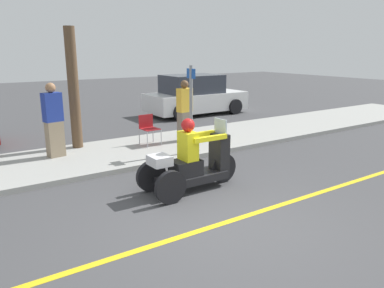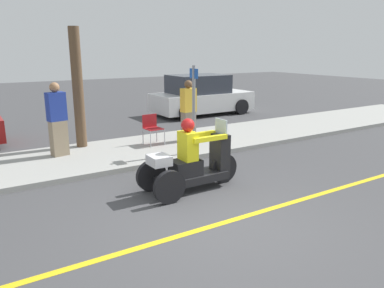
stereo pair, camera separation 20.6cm
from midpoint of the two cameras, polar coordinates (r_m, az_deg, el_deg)
name	(u,v)px [view 1 (the left image)]	position (r m, az deg, el deg)	size (l,w,h in m)	color
ground_plane	(223,223)	(6.11, 3.73, -12.00)	(60.00, 60.00, 0.00)	#424244
lane_stripe	(243,217)	(6.34, 6.80, -10.99)	(24.00, 0.12, 0.01)	gold
sidewalk_strip	(112,154)	(9.90, -12.62, -1.55)	(28.00, 2.80, 0.12)	#9E9E99
motorcycle_trike	(192,165)	(7.30, -0.77, -3.15)	(2.09, 0.84, 1.44)	black
spectator_end_of_line	(185,112)	(10.72, -1.68, 4.91)	(0.43, 0.28, 1.74)	#726656
spectator_with_child	(54,122)	(9.71, -20.92, 3.20)	(0.47, 0.34, 1.81)	gray
folding_chair_set_back	(148,126)	(10.43, -7.26, 2.68)	(0.49, 0.49, 0.82)	#A5A8AD
parked_car_lot_center	(195,96)	(15.92, 0.04, 7.32)	(4.22, 2.08, 1.67)	silver
tree_trunk	(74,89)	(10.38, -18.16, 8.00)	(0.28, 0.28, 3.15)	brown
street_sign	(191,106)	(9.37, -0.79, 5.79)	(0.08, 0.36, 2.20)	gray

